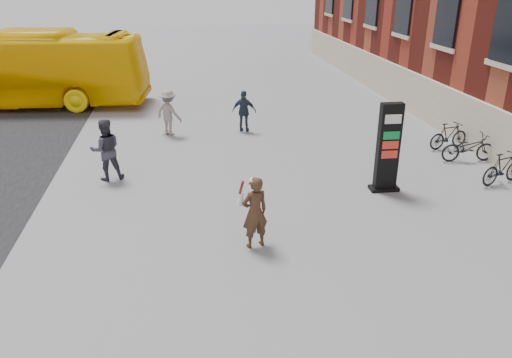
{
  "coord_description": "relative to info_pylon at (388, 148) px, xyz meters",
  "views": [
    {
      "loc": [
        -0.84,
        -10.91,
        6.03
      ],
      "look_at": [
        0.82,
        0.23,
        1.29
      ],
      "focal_mm": 35.0,
      "sensor_mm": 36.0,
      "label": 1
    }
  ],
  "objects": [
    {
      "name": "pedestrian_b",
      "position": [
        -6.32,
        6.38,
        -0.42
      ],
      "size": [
        1.31,
        1.23,
        1.78
      ],
      "primitive_type": "imported",
      "rotation": [
        0.0,
        0.0,
        2.47
      ],
      "color": "gray",
      "rests_on": "ground"
    },
    {
      "name": "pedestrian_a",
      "position": [
        -8.15,
        2.07,
        -0.35
      ],
      "size": [
        1.07,
        0.92,
        1.92
      ],
      "primitive_type": "imported",
      "rotation": [
        0.0,
        0.0,
        3.37
      ],
      "color": "#373741",
      "rests_on": "ground"
    },
    {
      "name": "bike_5",
      "position": [
        3.71,
        -0.06,
        -0.81
      ],
      "size": [
        1.72,
        0.95,
        1.0
      ],
      "primitive_type": "imported",
      "rotation": [
        0.0,
        0.0,
        1.88
      ],
      "color": "black",
      "rests_on": "ground"
    },
    {
      "name": "ground",
      "position": [
        -4.89,
        -1.88,
        -1.31
      ],
      "size": [
        100.0,
        100.0,
        0.0
      ],
      "primitive_type": "plane",
      "color": "#9E9EA3"
    },
    {
      "name": "pedestrian_c",
      "position": [
        -3.35,
        6.4,
        -0.49
      ],
      "size": [
        1.04,
        0.68,
        1.65
      ],
      "primitive_type": "imported",
      "rotation": [
        0.0,
        0.0,
        2.83
      ],
      "color": "#273445",
      "rests_on": "ground"
    },
    {
      "name": "bike_6",
      "position": [
        3.71,
        1.89,
        -0.83
      ],
      "size": [
        1.88,
        0.75,
        0.97
      ],
      "primitive_type": "imported",
      "rotation": [
        0.0,
        0.0,
        1.51
      ],
      "color": "black",
      "rests_on": "ground"
    },
    {
      "name": "woman",
      "position": [
        -4.25,
        -2.64,
        -0.41
      ],
      "size": [
        0.8,
        0.76,
        1.76
      ],
      "rotation": [
        0.0,
        0.0,
        3.46
      ],
      "color": "#352417",
      "rests_on": "ground"
    },
    {
      "name": "bike_7",
      "position": [
        3.71,
        3.21,
        -0.83
      ],
      "size": [
        1.67,
        0.79,
        0.97
      ],
      "primitive_type": "imported",
      "rotation": [
        0.0,
        0.0,
        1.79
      ],
      "color": "black",
      "rests_on": "ground"
    },
    {
      "name": "bus",
      "position": [
        -13.65,
        12.05,
        0.43
      ],
      "size": [
        12.77,
        4.39,
        3.48
      ],
      "primitive_type": "imported",
      "rotation": [
        0.0,
        0.0,
        1.45
      ],
      "color": "yellow",
      "rests_on": "road"
    },
    {
      "name": "info_pylon",
      "position": [
        0.0,
        0.0,
        0.0
      ],
      "size": [
        0.85,
        0.44,
        2.63
      ],
      "rotation": [
        0.0,
        0.0,
        -0.03
      ],
      "color": "black",
      "rests_on": "ground"
    }
  ]
}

